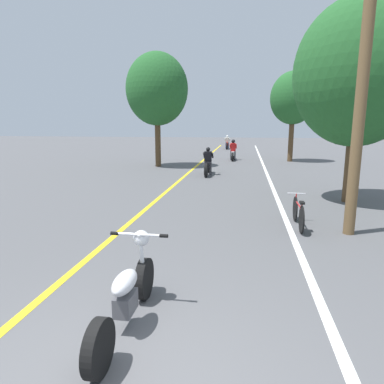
{
  "coord_description": "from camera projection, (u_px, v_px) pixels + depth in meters",
  "views": [
    {
      "loc": [
        1.1,
        -2.41,
        2.43
      ],
      "look_at": [
        -0.08,
        5.14,
        0.9
      ],
      "focal_mm": 32.0,
      "sensor_mm": 36.0,
      "label": 1
    }
  ],
  "objects": [
    {
      "name": "roadside_tree_left",
      "position": [
        157.0,
        89.0,
        18.98
      ],
      "size": [
        3.47,
        3.12,
        6.31
      ],
      "color": "#513A23",
      "rests_on": "ground"
    },
    {
      "name": "motorcycle_rider_far",
      "position": [
        227.0,
        144.0,
        33.27
      ],
      "size": [
        0.5,
        1.99,
        1.35
      ],
      "color": "black",
      "rests_on": "ground"
    },
    {
      "name": "lane_stripe_center",
      "position": [
        184.0,
        177.0,
        15.97
      ],
      "size": [
        0.14,
        48.0,
        0.01
      ],
      "primitive_type": "cube",
      "color": "yellow",
      "rests_on": "ground"
    },
    {
      "name": "bicycle_parked",
      "position": [
        298.0,
        213.0,
        8.16
      ],
      "size": [
        0.44,
        1.66,
        0.73
      ],
      "color": "black",
      "rests_on": "ground"
    },
    {
      "name": "utility_pole",
      "position": [
        362.0,
        89.0,
        7.09
      ],
      "size": [
        1.1,
        0.24,
        6.08
      ],
      "color": "brown",
      "rests_on": "ground"
    },
    {
      "name": "roadside_tree_right_near",
      "position": [
        358.0,
        73.0,
        10.09
      ],
      "size": [
        3.76,
        3.39,
        6.07
      ],
      "color": "#513A23",
      "rests_on": "ground"
    },
    {
      "name": "roadside_tree_right_far",
      "position": [
        293.0,
        98.0,
        21.68
      ],
      "size": [
        2.89,
        2.6,
        5.7
      ],
      "color": "#513A23",
      "rests_on": "ground"
    },
    {
      "name": "motorcycle_rider_mid",
      "position": [
        233.0,
        152.0,
        23.13
      ],
      "size": [
        0.5,
        2.11,
        1.39
      ],
      "color": "black",
      "rests_on": "ground"
    },
    {
      "name": "lane_stripe_edge",
      "position": [
        269.0,
        179.0,
        15.38
      ],
      "size": [
        0.14,
        48.0,
        0.01
      ],
      "primitive_type": "cube",
      "color": "white",
      "rests_on": "ground"
    },
    {
      "name": "motorcycle_rider_lead",
      "position": [
        208.0,
        164.0,
        16.42
      ],
      "size": [
        0.5,
        2.15,
        1.33
      ],
      "color": "black",
      "rests_on": "ground"
    },
    {
      "name": "motorcycle_foreground",
      "position": [
        127.0,
        294.0,
        4.11
      ],
      "size": [
        0.78,
        2.12,
        1.03
      ],
      "color": "black",
      "rests_on": "ground"
    }
  ]
}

